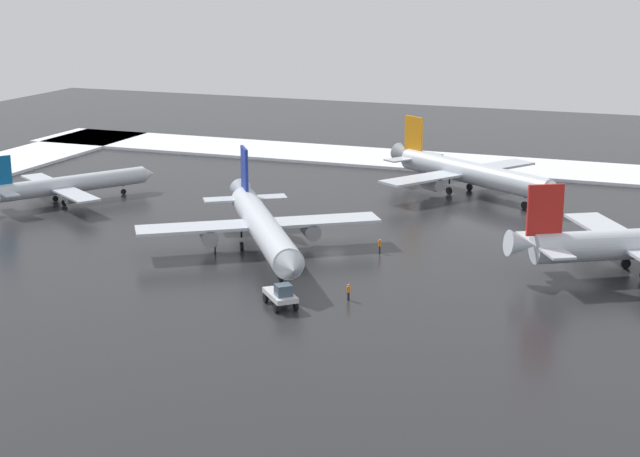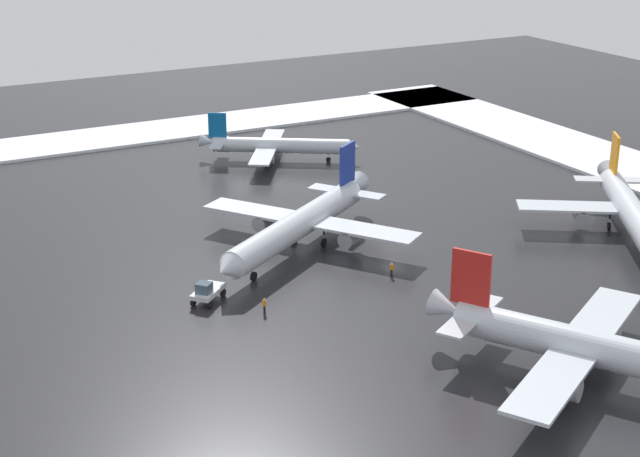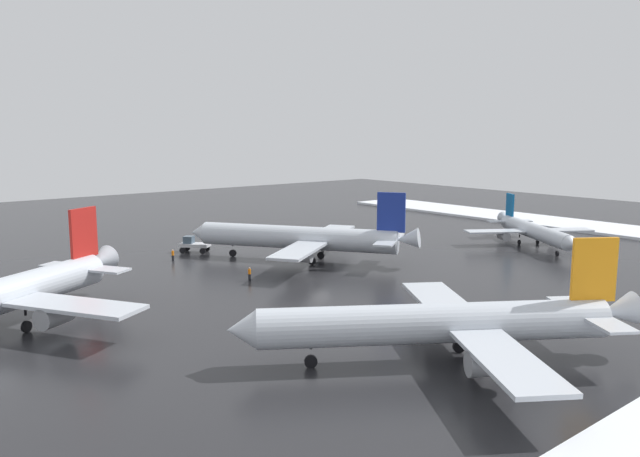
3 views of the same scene
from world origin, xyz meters
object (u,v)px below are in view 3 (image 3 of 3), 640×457
object	(u,v)px
airplane_foreground_jet	(533,231)
ground_crew_by_nose_gear	(323,248)
airplane_distant_tail	(303,238)
pushback_tug	(193,244)
ground_crew_near_tug	(250,273)
ground_crew_beside_wing	(173,255)
airplane_far_rear	(444,323)

from	to	relation	value
airplane_foreground_jet	ground_crew_by_nose_gear	world-z (taller)	airplane_foreground_jet
airplane_distant_tail	pushback_tug	xyz separation A→B (m)	(-9.02, 15.96, -2.10)
ground_crew_near_tug	ground_crew_by_nose_gear	distance (m)	19.01
ground_crew_beside_wing	ground_crew_near_tug	bearing A→B (deg)	58.32
airplane_distant_tail	ground_crew_by_nose_gear	xyz separation A→B (m)	(5.19, 1.83, -2.42)
airplane_foreground_jet	pushback_tug	world-z (taller)	airplane_foreground_jet
airplane_far_rear	ground_crew_near_tug	size ratio (longest dim) A/B	17.32
ground_crew_by_nose_gear	ground_crew_near_tug	bearing A→B (deg)	-13.67
ground_crew_near_tug	ground_crew_by_nose_gear	world-z (taller)	same
airplane_far_rear	ground_crew_near_tug	bearing A→B (deg)	-62.32
ground_crew_by_nose_gear	pushback_tug	bearing A→B (deg)	-80.25
airplane_distant_tail	ground_crew_by_nose_gear	bearing A→B (deg)	-104.29
airplane_foreground_jet	ground_crew_by_nose_gear	size ratio (longest dim) A/B	13.28
ground_crew_by_nose_gear	airplane_distant_tail	bearing A→B (deg)	-15.95
airplane_foreground_jet	ground_crew_beside_wing	distance (m)	56.92
ground_crew_beside_wing	pushback_tug	bearing A→B (deg)	179.01
pushback_tug	ground_crew_by_nose_gear	xyz separation A→B (m)	(14.20, -14.13, -0.31)
pushback_tug	ground_crew_near_tug	world-z (taller)	pushback_tug
airplane_distant_tail	ground_crew_beside_wing	world-z (taller)	airplane_distant_tail
airplane_distant_tail	airplane_foreground_jet	size ratio (longest dim) A/B	1.33
ground_crew_beside_wing	ground_crew_by_nose_gear	size ratio (longest dim) A/B	1.00
airplane_foreground_jet	ground_crew_near_tug	distance (m)	49.39
ground_crew_by_nose_gear	ground_crew_beside_wing	bearing A→B (deg)	-62.20
pushback_tug	ground_crew_by_nose_gear	size ratio (longest dim) A/B	2.86
airplane_far_rear	ground_crew_by_nose_gear	world-z (taller)	airplane_far_rear
airplane_distant_tail	ground_crew_near_tug	size ratio (longest dim) A/B	17.70
airplane_foreground_jet	ground_crew_beside_wing	bearing A→B (deg)	-84.55
airplane_foreground_jet	pushback_tug	xyz separation A→B (m)	(-45.04, 30.38, -1.24)
airplane_far_rear	pushback_tug	size ratio (longest dim) A/B	6.05
ground_crew_beside_wing	ground_crew_by_nose_gear	world-z (taller)	same
airplane_far_rear	airplane_foreground_jet	size ratio (longest dim) A/B	1.30
airplane_far_rear	ground_crew_beside_wing	size ratio (longest dim) A/B	17.32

